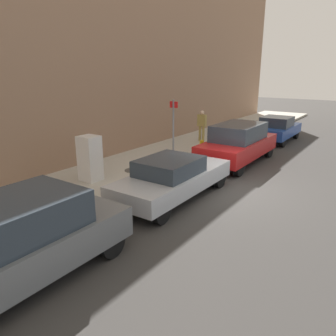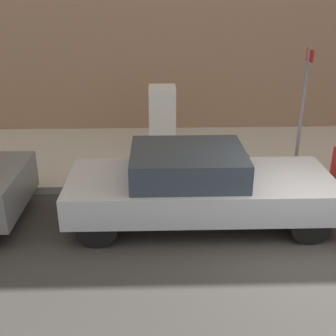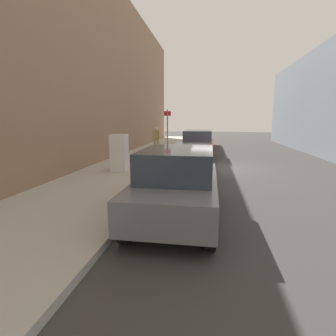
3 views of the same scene
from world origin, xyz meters
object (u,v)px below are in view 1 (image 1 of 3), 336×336
at_px(parked_sedan_silver, 173,177).
at_px(parked_suv_red, 238,143).
at_px(parked_suv_gray, 19,240).
at_px(discarded_refrigerator, 90,158).
at_px(fire_hydrant, 202,147).
at_px(pedestrian_walking_far, 202,123).
at_px(street_sign_post, 173,131).
at_px(parked_hatchback_blue, 277,129).

bearing_deg(parked_sedan_silver, parked_suv_red, 90.00).
xyz_separation_m(parked_suv_gray, parked_suv_red, (0.00, 10.54, 0.02)).
bearing_deg(discarded_refrigerator, fire_hydrant, 74.24).
height_order(discarded_refrigerator, pedestrian_walking_far, pedestrian_walking_far).
relative_size(street_sign_post, parked_hatchback_blue, 0.70).
bearing_deg(street_sign_post, fire_hydrant, 93.56).
bearing_deg(pedestrian_walking_far, fire_hydrant, -60.63).
relative_size(discarded_refrigerator, parked_suv_red, 0.34).
distance_m(fire_hydrant, parked_suv_gray, 10.37).
bearing_deg(parked_hatchback_blue, pedestrian_walking_far, -135.59).
distance_m(parked_sedan_silver, parked_suv_red, 5.24).
bearing_deg(fire_hydrant, pedestrian_walking_far, 119.34).
bearing_deg(parked_sedan_silver, street_sign_post, 123.51).
height_order(parked_suv_gray, parked_suv_red, parked_suv_red).
distance_m(pedestrian_walking_far, parked_sedan_silver, 8.40).
bearing_deg(fire_hydrant, parked_hatchback_blue, 74.50).
relative_size(pedestrian_walking_far, parked_sedan_silver, 0.36).
xyz_separation_m(parked_suv_gray, parked_sedan_silver, (-0.00, 5.31, -0.17)).
bearing_deg(parked_hatchback_blue, discarded_refrigerator, -105.63).
bearing_deg(parked_suv_red, parked_hatchback_blue, 90.00).
bearing_deg(parked_hatchback_blue, fire_hydrant, -105.50).
xyz_separation_m(fire_hydrant, parked_hatchback_blue, (1.66, 6.00, 0.19)).
xyz_separation_m(street_sign_post, fire_hydrant, (-0.16, 2.65, -1.17)).
distance_m(parked_suv_gray, parked_hatchback_blue, 16.23).
bearing_deg(parked_sedan_silver, pedestrian_walking_far, 112.79).
bearing_deg(parked_sedan_silver, fire_hydrant, 108.71).
bearing_deg(fire_hydrant, discarded_refrigerator, -105.76).
height_order(pedestrian_walking_far, parked_suv_red, pedestrian_walking_far).
height_order(pedestrian_walking_far, parked_sedan_silver, pedestrian_walking_far).
xyz_separation_m(parked_suv_gray, parked_hatchback_blue, (0.00, 16.23, -0.15)).
xyz_separation_m(parked_suv_red, parked_hatchback_blue, (0.00, 5.69, -0.17)).
height_order(street_sign_post, fire_hydrant, street_sign_post).
distance_m(street_sign_post, parked_hatchback_blue, 8.84).
height_order(fire_hydrant, parked_suv_gray, parked_suv_gray).
relative_size(discarded_refrigerator, street_sign_post, 0.59).
height_order(parked_suv_red, parked_hatchback_blue, parked_suv_red).
relative_size(parked_suv_gray, parked_sedan_silver, 0.94).
height_order(street_sign_post, pedestrian_walking_far, street_sign_post).
relative_size(street_sign_post, parked_sedan_silver, 0.59).
relative_size(parked_suv_red, parked_hatchback_blue, 1.21).
relative_size(fire_hydrant, parked_sedan_silver, 0.16).
bearing_deg(parked_suv_gray, discarded_refrigerator, 124.13).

